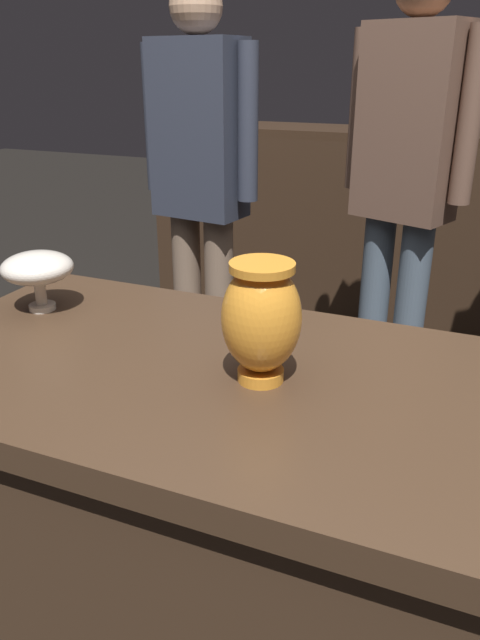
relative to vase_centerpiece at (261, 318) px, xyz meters
The scene contains 8 objects.
display_plinth 0.51m from the vase_centerpiece, behind, with size 1.20×0.64×0.80m.
back_display_shelf 2.25m from the vase_centerpiece, 92.01° to the left, with size 2.60×0.40×0.99m.
vase_centerpiece is the anchor object (origin of this frame).
vase_tall_behind 0.55m from the vase_centerpiece, 168.39° to the left, with size 0.15×0.15×0.13m.
shelf_vase_far_left 2.48m from the vase_centerpiece, 116.91° to the left, with size 0.07×0.07×0.21m.
shelf_vase_center 2.16m from the vase_centerpiece, 92.07° to the left, with size 0.07×0.07×0.24m.
visitor_near_left 1.36m from the vase_centerpiece, 120.40° to the left, with size 0.47×0.22×1.54m.
visitor_center_back 1.32m from the vase_centerpiece, 89.28° to the left, with size 0.44×0.28×1.59m.
Camera 1 is at (0.40, -0.85, 1.29)m, focal length 34.46 mm.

